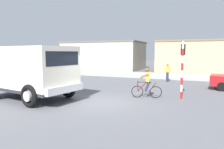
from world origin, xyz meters
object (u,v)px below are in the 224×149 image
Objects in this scene: cyclist at (147,83)px; traffic_light_pole at (182,62)px; truck_foreground at (30,69)px; pedestrian_near_kerb at (167,72)px.

cyclist is 0.54× the size of traffic_light_pole.
cyclist is (5.95, 2.72, -0.80)m from truck_foreground.
traffic_light_pole is at bearing -75.90° from pedestrian_near_kerb.
traffic_light_pole is (7.81, 3.26, 0.40)m from truck_foreground.
truck_foreground reaches higher than cyclist.
truck_foreground is 3.55× the size of pedestrian_near_kerb.
pedestrian_near_kerb is (6.14, 9.90, -0.82)m from truck_foreground.
cyclist is 1.06× the size of pedestrian_near_kerb.
traffic_light_pole is 6.95m from pedestrian_near_kerb.
pedestrian_near_kerb is (-1.67, 6.64, -1.22)m from traffic_light_pole.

